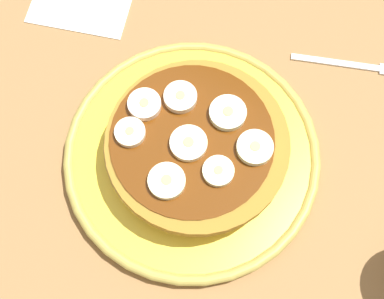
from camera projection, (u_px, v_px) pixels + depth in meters
The scene contains 12 objects.
ground_plane at pixel (192, 164), 54.45cm from camera, with size 140.00×140.00×3.00cm, color olive.
plate at pixel (192, 156), 52.11cm from camera, with size 25.31×25.31×1.85cm.
pancake_stack at pixel (197, 147), 49.56cm from camera, with size 17.32×17.04×4.15cm.
banana_slice_0 at pixel (184, 141), 47.35cm from camera, with size 3.40×3.40×0.87cm.
banana_slice_1 at pixel (228, 113), 48.24cm from camera, with size 3.43×3.43×0.95cm.
banana_slice_2 at pixel (218, 171), 46.40cm from camera, with size 2.83×2.83×0.82cm.
banana_slice_3 at pixel (130, 133), 47.62cm from camera, with size 2.81×2.81×0.88cm.
banana_slice_4 at pixel (145, 105), 48.51cm from camera, with size 3.09×3.09×1.00cm.
banana_slice_5 at pixel (255, 148), 47.09cm from camera, with size 3.31×3.31×0.94cm.
banana_slice_6 at pixel (169, 183), 46.01cm from camera, with size 3.32×3.32×0.90cm.
banana_slice_7 at pixel (180, 97), 48.76cm from camera, with size 3.10×3.10×1.00cm.
fork at pixel (360, 65), 56.39cm from camera, with size 5.20×12.60×0.50cm.
Camera 1 is at (-15.15, -8.17, 50.18)cm, focal length 49.32 mm.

